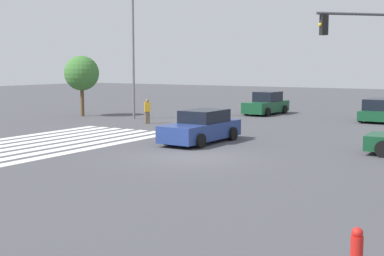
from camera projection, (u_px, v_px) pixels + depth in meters
The scene contains 9 objects.
ground_plane at pixel (192, 157), 21.37m from camera, with size 133.86×133.86×0.00m, color #47474C.
crosswalk_markings at pixel (51, 142), 25.49m from camera, with size 12.33×6.30×0.01m.
car_0 at pixel (202, 127), 25.40m from camera, with size 4.83×2.13×1.54m.
car_1 at pixel (266, 104), 40.00m from camera, with size 4.72×2.13×1.69m.
car_4 at pixel (381, 110), 35.09m from camera, with size 4.89×2.18×1.49m.
pedestrian at pixel (147, 110), 33.55m from camera, with size 0.41×0.41×1.55m.
street_light_pole_b at pixel (133, 39), 36.00m from camera, with size 0.80×0.36×9.20m.
tree_corner_a at pixel (82, 73), 38.28m from camera, with size 2.49×2.49×4.34m.
fire_hydrant at pixel (357, 251), 9.34m from camera, with size 0.22×0.22×0.86m.
Camera 1 is at (17.95, 11.06, 3.67)m, focal length 50.00 mm.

